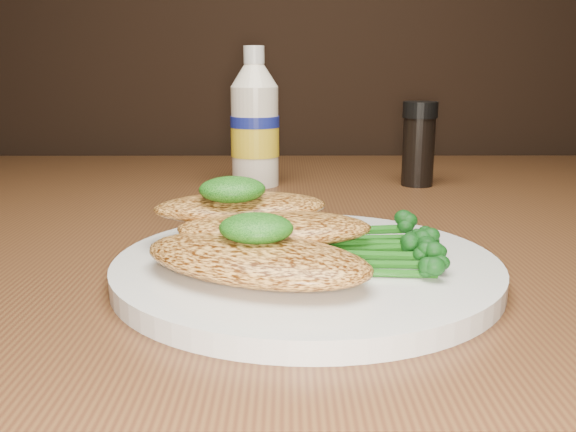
{
  "coord_description": "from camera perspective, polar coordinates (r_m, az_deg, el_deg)",
  "views": [
    {
      "loc": [
        -0.03,
        0.43,
        0.89
      ],
      "look_at": [
        -0.03,
        0.86,
        0.79
      ],
      "focal_mm": 38.42,
      "sensor_mm": 36.0,
      "label": 1
    }
  ],
  "objects": [
    {
      "name": "plate",
      "position": [
        0.43,
        1.71,
        -4.79
      ],
      "size": [
        0.27,
        0.27,
        0.01
      ],
      "primitive_type": "cylinder",
      "color": "silver",
      "rests_on": "dining_table"
    },
    {
      "name": "chicken_front",
      "position": [
        0.39,
        -3.06,
        -3.94
      ],
      "size": [
        0.18,
        0.14,
        0.02
      ],
      "primitive_type": "ellipsoid",
      "rotation": [
        0.0,
        0.0,
        -0.46
      ],
      "color": "gold",
      "rests_on": "plate"
    },
    {
      "name": "chicken_mid",
      "position": [
        0.43,
        -1.25,
        -1.14
      ],
      "size": [
        0.14,
        0.07,
        0.02
      ],
      "primitive_type": "ellipsoid",
      "rotation": [
        0.0,
        0.0,
        0.03
      ],
      "color": "gold",
      "rests_on": "plate"
    },
    {
      "name": "chicken_back",
      "position": [
        0.47,
        -4.38,
        0.84
      ],
      "size": [
        0.14,
        0.09,
        0.02
      ],
      "primitive_type": "ellipsoid",
      "rotation": [
        0.0,
        0.0,
        0.16
      ],
      "color": "gold",
      "rests_on": "plate"
    },
    {
      "name": "pesto_front",
      "position": [
        0.39,
        -2.97,
        -1.12
      ],
      "size": [
        0.06,
        0.05,
        0.02
      ],
      "primitive_type": "ellipsoid",
      "rotation": [
        0.0,
        0.0,
        -0.26
      ],
      "color": "#093808",
      "rests_on": "chicken_front"
    },
    {
      "name": "pesto_back",
      "position": [
        0.45,
        -5.18,
        2.47
      ],
      "size": [
        0.05,
        0.05,
        0.02
      ],
      "primitive_type": "ellipsoid",
      "rotation": [
        0.0,
        0.0,
        0.13
      ],
      "color": "#093808",
      "rests_on": "chicken_back"
    },
    {
      "name": "broccolini_bundle",
      "position": [
        0.43,
        6.72,
        -2.59
      ],
      "size": [
        0.15,
        0.13,
        0.02
      ],
      "primitive_type": null,
      "rotation": [
        0.0,
        0.0,
        -0.24
      ],
      "color": "#195813",
      "rests_on": "plate"
    },
    {
      "name": "mayo_bottle",
      "position": [
        0.76,
        -3.1,
        9.12
      ],
      "size": [
        0.07,
        0.07,
        0.17
      ],
      "primitive_type": null,
      "rotation": [
        0.0,
        0.0,
        -0.11
      ],
      "color": "white",
      "rests_on": "dining_table"
    },
    {
      "name": "pepper_grinder",
      "position": [
        0.78,
        12.0,
        6.52
      ],
      "size": [
        0.05,
        0.05,
        0.1
      ],
      "primitive_type": null,
      "rotation": [
        0.0,
        0.0,
        -0.14
      ],
      "color": "black",
      "rests_on": "dining_table"
    }
  ]
}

